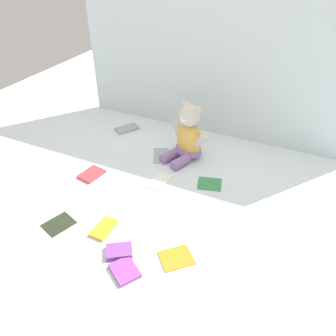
{
  "coord_description": "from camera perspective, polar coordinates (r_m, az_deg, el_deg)",
  "views": [
    {
      "loc": [
        0.49,
        -1.16,
        0.94
      ],
      "look_at": [
        -0.0,
        -0.1,
        0.1
      ],
      "focal_mm": 35.04,
      "sensor_mm": 36.0,
      "label": 1
    }
  ],
  "objects": [
    {
      "name": "book_case_6",
      "position": [
        1.52,
        -1.51,
        -2.22
      ],
      "size": [
        0.09,
        0.14,
        0.01
      ],
      "primitive_type": "cube",
      "rotation": [
        0.0,
        0.0,
        3.03
      ],
      "color": "white",
      "rests_on": "ground_plane"
    },
    {
      "name": "book_case_4",
      "position": [
        1.39,
        -18.46,
        -9.16
      ],
      "size": [
        0.12,
        0.13,
        0.01
      ],
      "primitive_type": "cube",
      "rotation": [
        0.0,
        0.0,
        5.95
      ],
      "color": "#252D1D",
      "rests_on": "ground_plane"
    },
    {
      "name": "book_case_3",
      "position": [
        1.6,
        -13.13,
        -1.04
      ],
      "size": [
        0.1,
        0.13,
        0.01
      ],
      "primitive_type": "cube",
      "rotation": [
        0.0,
        0.0,
        6.12
      ],
      "color": "#D7363E",
      "rests_on": "ground_plane"
    },
    {
      "name": "book_case_0",
      "position": [
        1.52,
        7.25,
        -2.7
      ],
      "size": [
        0.13,
        0.12,
        0.01
      ],
      "primitive_type": "cube",
      "rotation": [
        0.0,
        0.0,
        1.83
      ],
      "color": "#338A4A",
      "rests_on": "ground_plane"
    },
    {
      "name": "backdrop_drape",
      "position": [
        1.8,
        8.23,
        16.94
      ],
      "size": [
        1.53,
        0.03,
        0.75
      ],
      "primitive_type": "cube",
      "color": "silver",
      "rests_on": "ground_plane"
    },
    {
      "name": "book_case_1",
      "position": [
        1.95,
        -7.16,
        6.83
      ],
      "size": [
        0.13,
        0.15,
        0.01
      ],
      "primitive_type": "cube",
      "rotation": [
        0.0,
        0.0,
        5.71
      ],
      "color": "#9499A2",
      "rests_on": "ground_plane"
    },
    {
      "name": "book_case_2",
      "position": [
        1.7,
        -1.19,
        2.24
      ],
      "size": [
        0.13,
        0.16,
        0.01
      ],
      "primitive_type": "cube",
      "rotation": [
        0.0,
        0.0,
        3.6
      ],
      "color": "#959BA8",
      "rests_on": "ground_plane"
    },
    {
      "name": "teddy_bear",
      "position": [
        1.65,
        3.5,
        5.24
      ],
      "size": [
        0.24,
        0.24,
        0.29
      ],
      "rotation": [
        0.0,
        0.0,
        -0.38
      ],
      "color": "#E5B24C",
      "rests_on": "ground_plane"
    },
    {
      "name": "book_case_8",
      "position": [
        1.23,
        -8.48,
        -14.13
      ],
      "size": [
        0.12,
        0.11,
        0.02
      ],
      "primitive_type": "cube",
      "rotation": [
        0.0,
        0.0,
        2.15
      ],
      "color": "purple",
      "rests_on": "ground_plane"
    },
    {
      "name": "book_case_5",
      "position": [
        1.2,
        1.47,
        -15.3
      ],
      "size": [
        0.15,
        0.15,
        0.01
      ],
      "primitive_type": "cube",
      "rotation": [
        0.0,
        0.0,
        2.34
      ],
      "color": "orange",
      "rests_on": "ground_plane"
    },
    {
      "name": "ground_plane",
      "position": [
        1.57,
        1.69,
        -1.07
      ],
      "size": [
        3.2,
        3.2,
        0.0
      ],
      "primitive_type": "plane",
      "color": "silver"
    },
    {
      "name": "book_case_9",
      "position": [
        1.32,
        -11.04,
        -10.22
      ],
      "size": [
        0.07,
        0.11,
        0.01
      ],
      "primitive_type": "cube",
      "rotation": [
        0.0,
        0.0,
        6.26
      ],
      "color": "yellow",
      "rests_on": "ground_plane"
    },
    {
      "name": "book_case_7",
      "position": [
        1.18,
        -7.53,
        -17.28
      ],
      "size": [
        0.13,
        0.12,
        0.01
      ],
      "primitive_type": "cube",
      "rotation": [
        0.0,
        0.0,
        4.14
      ],
      "color": "#8E3F92",
      "rests_on": "ground_plane"
    }
  ]
}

